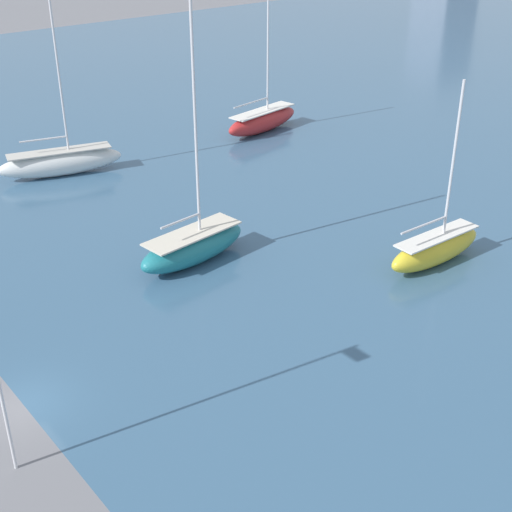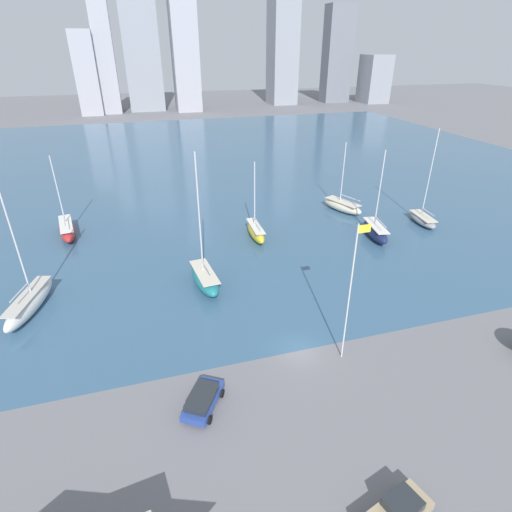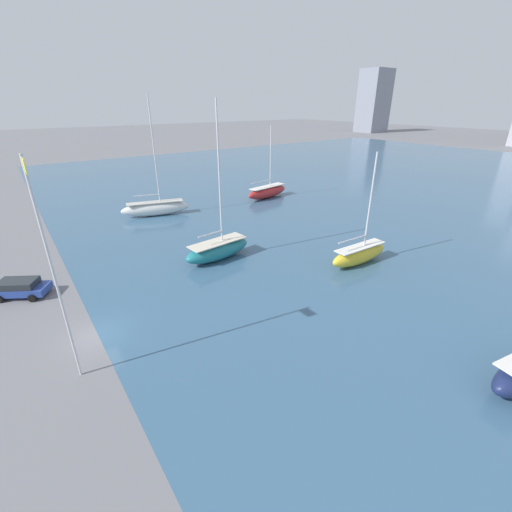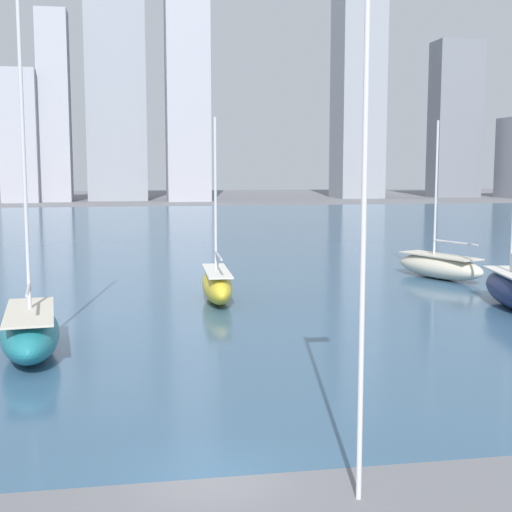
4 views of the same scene
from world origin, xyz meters
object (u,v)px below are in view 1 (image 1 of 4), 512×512
Objects in this scene: sailboat_teal at (193,246)px; sailboat_white at (61,161)px; sailboat_red at (263,120)px; sailboat_yellow at (436,248)px.

sailboat_white is (-19.48, 0.28, 0.03)m from sailboat_teal.
sailboat_red is (-17.94, 20.62, -0.03)m from sailboat_teal.
sailboat_teal reaches higher than sailboat_yellow.
sailboat_teal is 1.33× the size of sailboat_red.
sailboat_teal is 15.33m from sailboat_yellow.
sailboat_white is 1.38× the size of sailboat_red.
sailboat_teal is at bearing -128.28° from sailboat_yellow.
sailboat_yellow is 29.22m from sailboat_red.
sailboat_teal is 19.48m from sailboat_white.
sailboat_white is at bearing -103.81° from sailboat_red.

